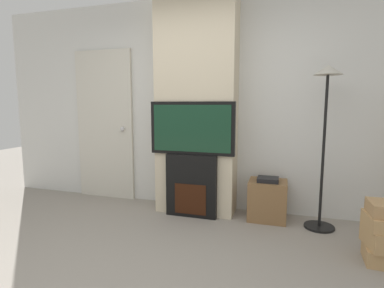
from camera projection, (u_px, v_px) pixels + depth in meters
The scene contains 7 objects.
wall_back at pixel (202, 104), 3.88m from camera, with size 6.00×0.06×2.70m.
chimney_breast at pixel (197, 104), 3.67m from camera, with size 0.97×0.39×2.70m.
fireplace at pixel (192, 186), 3.61m from camera, with size 0.62×0.15×0.76m.
television at pixel (192, 128), 3.52m from camera, with size 1.02×0.07×0.62m.
floor_lamp at pixel (326, 114), 3.13m from camera, with size 0.32×0.32×1.75m.
media_stand at pixel (267, 199), 3.52m from camera, with size 0.43×0.37×0.51m.
entry_door at pixel (105, 125), 4.29m from camera, with size 0.88×0.09×2.10m.
Camera 1 is at (1.03, -1.75, 1.35)m, focal length 28.00 mm.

